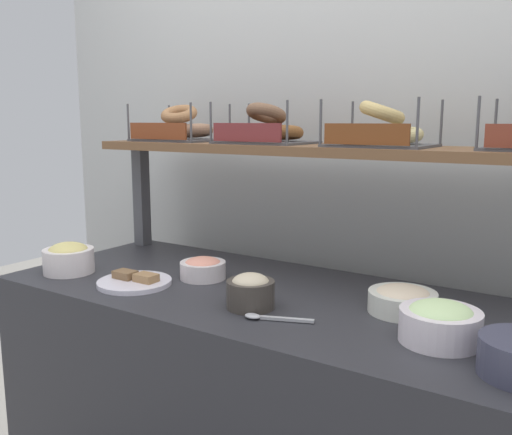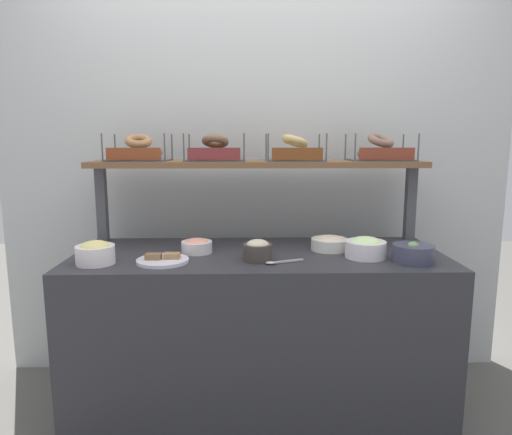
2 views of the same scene
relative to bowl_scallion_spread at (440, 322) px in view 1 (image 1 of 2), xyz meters
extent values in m
cube|color=#B9BBB9|center=(-0.49, 0.65, 0.30)|extent=(2.97, 0.06, 2.40)
cube|color=#2D2D33|center=(-0.49, 0.10, -0.47)|extent=(1.77, 0.70, 0.85)
cube|color=#4C4C51|center=(-1.32, 0.37, 0.15)|extent=(0.05, 0.05, 0.40)
cube|color=brown|center=(-0.49, 0.37, 0.37)|extent=(1.73, 0.32, 0.03)
cylinder|color=white|center=(0.00, 0.00, -0.01)|extent=(0.19, 0.19, 0.08)
ellipsoid|color=#CFF1A7|center=(0.00, 0.00, 0.02)|extent=(0.15, 0.15, 0.05)
cylinder|color=white|center=(-1.21, -0.08, -0.01)|extent=(0.17, 0.17, 0.08)
ellipsoid|color=#EDDB80|center=(-1.21, -0.08, 0.03)|extent=(0.13, 0.13, 0.06)
cylinder|color=silver|center=(-0.14, 0.15, -0.02)|extent=(0.18, 0.18, 0.06)
ellipsoid|color=beige|center=(-0.14, 0.15, 0.00)|extent=(0.14, 0.14, 0.04)
cylinder|color=#3F3933|center=(-0.50, -0.04, -0.01)|extent=(0.13, 0.13, 0.08)
ellipsoid|color=beige|center=(-0.50, -0.04, 0.02)|extent=(0.10, 0.10, 0.05)
cylinder|color=white|center=(-0.79, 0.11, -0.02)|extent=(0.15, 0.15, 0.06)
ellipsoid|color=#F99D84|center=(-0.79, 0.11, 0.00)|extent=(0.12, 0.12, 0.04)
cylinder|color=white|center=(-0.92, -0.07, -0.04)|extent=(0.23, 0.23, 0.01)
cube|color=brown|center=(-0.97, -0.07, -0.02)|extent=(0.07, 0.05, 0.02)
cube|color=#A0764B|center=(-0.88, -0.06, -0.02)|extent=(0.07, 0.05, 0.02)
cube|color=#B7B7BC|center=(-0.36, -0.08, -0.04)|extent=(0.13, 0.06, 0.01)
ellipsoid|color=#B7B7BC|center=(-0.45, -0.11, -0.04)|extent=(0.04, 0.03, 0.01)
cube|color=#4C4C51|center=(-1.11, 0.38, 0.39)|extent=(0.32, 0.24, 0.01)
cylinder|color=#4C4C51|center=(-1.27, 0.26, 0.45)|extent=(0.01, 0.01, 0.14)
cylinder|color=#4C4C51|center=(-0.96, 0.26, 0.45)|extent=(0.01, 0.01, 0.14)
cylinder|color=#4C4C51|center=(-1.27, 0.49, 0.45)|extent=(0.01, 0.01, 0.14)
cylinder|color=#4C4C51|center=(-0.96, 0.49, 0.45)|extent=(0.01, 0.01, 0.14)
cube|color=brown|center=(-1.11, 0.26, 0.42)|extent=(0.27, 0.01, 0.06)
torus|color=#A87B47|center=(-1.17, 0.35, 0.41)|extent=(0.20, 0.20, 0.05)
torus|color=#A07559|center=(-1.06, 0.41, 0.42)|extent=(0.20, 0.20, 0.06)
torus|color=#A8744A|center=(-1.11, 0.38, 0.48)|extent=(0.17, 0.18, 0.08)
cube|color=#4C4C51|center=(-0.71, 0.37, 0.39)|extent=(0.31, 0.24, 0.01)
cylinder|color=#4C4C51|center=(-0.86, 0.25, 0.45)|extent=(0.01, 0.01, 0.14)
cylinder|color=#4C4C51|center=(-0.56, 0.25, 0.45)|extent=(0.01, 0.01, 0.14)
cylinder|color=#4C4C51|center=(-0.86, 0.48, 0.45)|extent=(0.01, 0.01, 0.14)
cylinder|color=#4C4C51|center=(-0.56, 0.48, 0.45)|extent=(0.01, 0.01, 0.14)
cube|color=maroon|center=(-0.71, 0.25, 0.42)|extent=(0.26, 0.01, 0.06)
torus|color=brown|center=(-0.76, 0.34, 0.42)|extent=(0.20, 0.20, 0.06)
torus|color=brown|center=(-0.66, 0.40, 0.42)|extent=(0.19, 0.19, 0.06)
torus|color=brown|center=(-0.71, 0.37, 0.48)|extent=(0.16, 0.17, 0.08)
cube|color=#4C4C51|center=(-0.30, 0.36, 0.39)|extent=(0.30, 0.24, 0.01)
cylinder|color=#4C4C51|center=(-0.44, 0.24, 0.45)|extent=(0.01, 0.01, 0.14)
cylinder|color=#4C4C51|center=(-0.15, 0.24, 0.45)|extent=(0.01, 0.01, 0.14)
cylinder|color=#4C4C51|center=(-0.44, 0.47, 0.45)|extent=(0.01, 0.01, 0.14)
cylinder|color=#4C4C51|center=(-0.15, 0.47, 0.45)|extent=(0.01, 0.01, 0.14)
cube|color=brown|center=(-0.30, 0.24, 0.42)|extent=(0.25, 0.01, 0.06)
torus|color=#DCAF6D|center=(-0.35, 0.33, 0.41)|extent=(0.19, 0.19, 0.05)
torus|color=#CBBC7E|center=(-0.25, 0.39, 0.42)|extent=(0.15, 0.15, 0.05)
torus|color=tan|center=(-0.30, 0.36, 0.48)|extent=(0.18, 0.18, 0.08)
cylinder|color=#4C4C51|center=(0.00, 0.26, 0.45)|extent=(0.01, 0.01, 0.14)
cylinder|color=#4C4C51|center=(0.00, 0.49, 0.45)|extent=(0.01, 0.01, 0.14)
camera|label=1|loc=(0.32, -1.25, 0.46)|focal=38.96mm
camera|label=2|loc=(-0.55, -2.06, 0.49)|focal=32.22mm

